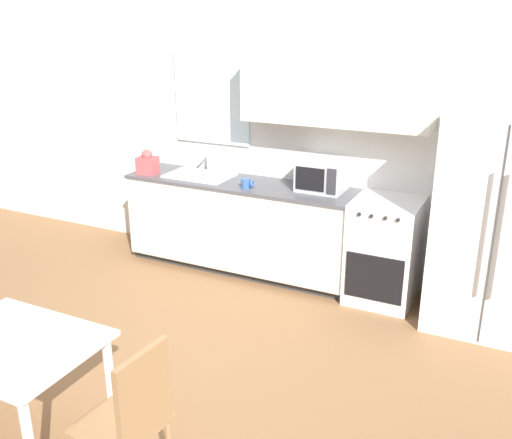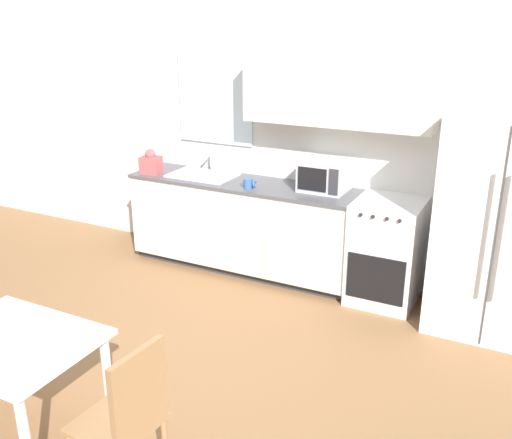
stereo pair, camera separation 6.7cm
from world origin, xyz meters
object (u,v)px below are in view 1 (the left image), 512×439
(dining_table, at_px, (15,361))
(dining_chair_side, at_px, (133,416))
(oven_range, at_px, (384,251))
(refrigerator, at_px, (497,225))
(coffee_mug, at_px, (246,183))
(microwave, at_px, (322,175))

(dining_table, bearing_deg, dining_chair_side, -1.54)
(oven_range, height_order, refrigerator, refrigerator)
(refrigerator, xyz_separation_m, dining_table, (-2.29, -2.75, -0.28))
(refrigerator, distance_m, dining_chair_side, 3.15)
(oven_range, height_order, dining_chair_side, oven_range)
(dining_table, bearing_deg, coffee_mug, 87.71)
(refrigerator, bearing_deg, dining_table, -129.76)
(dining_table, bearing_deg, refrigerator, 50.24)
(microwave, bearing_deg, refrigerator, -6.26)
(oven_range, relative_size, dining_chair_side, 1.00)
(refrigerator, xyz_separation_m, coffee_mug, (-2.19, -0.08, 0.08))
(coffee_mug, height_order, dining_chair_side, coffee_mug)
(oven_range, height_order, microwave, microwave)
(microwave, distance_m, coffee_mug, 0.70)
(dining_chair_side, bearing_deg, oven_range, -6.55)
(oven_range, xyz_separation_m, coffee_mug, (-1.29, -0.15, 0.50))
(coffee_mug, bearing_deg, refrigerator, 2.14)
(microwave, xyz_separation_m, coffee_mug, (-0.65, -0.25, -0.10))
(coffee_mug, bearing_deg, dining_chair_side, -74.85)
(oven_range, bearing_deg, dining_table, -116.36)
(coffee_mug, relative_size, dining_chair_side, 0.13)
(refrigerator, relative_size, coffee_mug, 14.41)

